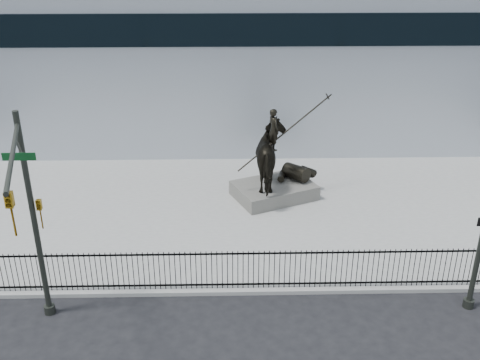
{
  "coord_description": "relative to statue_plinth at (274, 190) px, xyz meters",
  "views": [
    {
      "loc": [
        -1.04,
        -15.01,
        11.81
      ],
      "look_at": [
        -0.56,
        6.0,
        2.12
      ],
      "focal_mm": 42.0,
      "sensor_mm": 36.0,
      "label": 1
    }
  ],
  "objects": [
    {
      "name": "statue_plinth",
      "position": [
        0.0,
        0.0,
        0.0
      ],
      "size": [
        4.19,
        3.63,
        0.66
      ],
      "primitive_type": "cube",
      "rotation": [
        0.0,
        0.0,
        0.42
      ],
      "color": "#585650",
      "rests_on": "plaza"
    },
    {
      "name": "equestrian_statue",
      "position": [
        0.06,
        0.03,
        1.71
      ],
      "size": [
        4.15,
        3.5,
        3.82
      ],
      "rotation": [
        0.0,
        0.0,
        0.42
      ],
      "color": "black",
      "rests_on": "statue_plinth"
    },
    {
      "name": "ground",
      "position": [
        -1.08,
        -8.37,
        -0.48
      ],
      "size": [
        120.0,
        120.0,
        0.0
      ],
      "primitive_type": "plane",
      "color": "black",
      "rests_on": "ground"
    },
    {
      "name": "picket_fence",
      "position": [
        -1.08,
        -7.12,
        0.42
      ],
      "size": [
        22.1,
        0.1,
        1.5
      ],
      "color": "black",
      "rests_on": "plaza"
    },
    {
      "name": "plaza",
      "position": [
        -1.08,
        -1.37,
        -0.4
      ],
      "size": [
        30.0,
        12.0,
        0.15
      ],
      "primitive_type": "cube",
      "color": "gray",
      "rests_on": "ground"
    },
    {
      "name": "traffic_signal_left",
      "position": [
        -7.83,
        -8.99,
        3.55
      ],
      "size": [
        1.52,
        4.84,
        7.0
      ],
      "color": "#272A25",
      "rests_on": "ground"
    },
    {
      "name": "building",
      "position": [
        -1.08,
        11.63,
        4.02
      ],
      "size": [
        44.0,
        14.0,
        9.0
      ],
      "primitive_type": "cube",
      "color": "#B4B9C4",
      "rests_on": "ground"
    }
  ]
}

